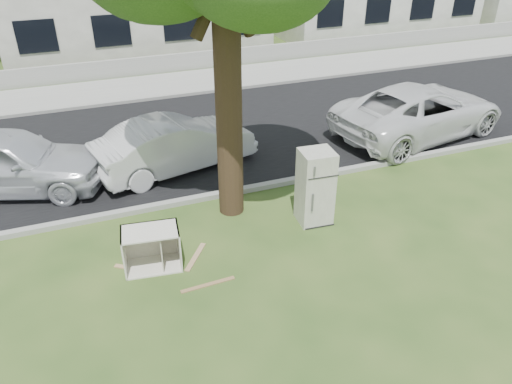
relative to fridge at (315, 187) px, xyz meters
name	(u,v)px	position (x,y,z in m)	size (l,w,h in m)	color
ground	(280,252)	(-1.11, -0.79, -0.82)	(120.00, 120.00, 0.00)	#2B4B1A
road	(199,136)	(-1.11, 5.21, -0.81)	(120.00, 7.00, 0.01)	black
kerb_near	(239,193)	(-1.11, 1.66, -0.82)	(120.00, 0.18, 0.12)	gray
kerb_far	(172,98)	(-1.11, 8.76, -0.82)	(120.00, 0.18, 0.12)	gray
sidewalk	(164,85)	(-1.11, 10.21, -0.81)	(120.00, 2.80, 0.01)	gray
low_wall	(154,65)	(-1.11, 11.81, -0.47)	(120.00, 0.15, 0.70)	gray
fridge	(315,187)	(0.00, 0.00, 0.00)	(0.67, 0.62, 1.63)	silver
cabinet	(152,249)	(-3.51, -0.34, -0.41)	(1.04, 0.64, 0.81)	white
plank_a	(208,285)	(-2.71, -1.23, -0.81)	(1.01, 0.08, 0.02)	olive
plank_b	(138,269)	(-3.81, -0.35, -0.80)	(0.94, 0.09, 0.02)	tan
plank_c	(195,257)	(-2.71, -0.37, -0.80)	(0.89, 0.10, 0.02)	tan
car_center	(175,144)	(-2.19, 3.42, -0.14)	(1.43, 4.10, 1.35)	silver
car_right	(420,111)	(4.90, 3.03, -0.08)	(2.46, 5.33, 1.48)	silver
car_left	(7,161)	(-6.06, 3.75, -0.06)	(1.78, 4.43, 1.51)	silver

